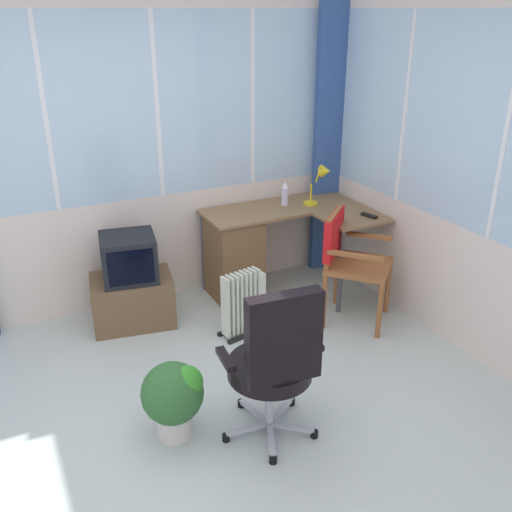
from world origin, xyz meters
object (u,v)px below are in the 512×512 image
at_px(desk, 243,251).
at_px(space_heater, 244,302).
at_px(office_chair, 276,358).
at_px(potted_plant, 174,395).
at_px(spray_bottle, 285,194).
at_px(desk_lamp, 322,179).
at_px(wooden_armchair, 345,252).
at_px(tv_remote, 369,216).
at_px(tv_on_stand, 132,286).

height_order(desk, space_heater, desk).
bearing_deg(space_heater, office_chair, -106.87).
height_order(office_chair, potted_plant, office_chair).
bearing_deg(potted_plant, desk, 52.39).
distance_m(spray_bottle, space_heater, 1.14).
bearing_deg(office_chair, space_heater, 73.13).
xyz_separation_m(desk_lamp, wooden_armchair, (-0.18, -0.66, -0.41)).
relative_size(tv_remote, tv_on_stand, 0.20).
height_order(wooden_armchair, space_heater, wooden_armchair).
xyz_separation_m(wooden_armchair, office_chair, (-1.19, -1.04, -0.03)).
relative_size(tv_remote, wooden_armchair, 0.16).
bearing_deg(desk, wooden_armchair, -53.30).
height_order(tv_remote, wooden_armchair, wooden_armchair).
bearing_deg(tv_on_stand, spray_bottle, 4.15).
bearing_deg(potted_plant, space_heater, 45.49).
distance_m(desk, wooden_armchair, 0.95).
xyz_separation_m(tv_on_stand, potted_plant, (-0.13, -1.43, -0.04)).
distance_m(wooden_armchair, potted_plant, 1.89).
distance_m(desk_lamp, tv_on_stand, 1.88).
xyz_separation_m(spray_bottle, potted_plant, (-1.59, -1.54, -0.58)).
relative_size(spray_bottle, office_chair, 0.21).
bearing_deg(spray_bottle, tv_remote, -50.65).
bearing_deg(office_chair, desk, 70.45).
relative_size(wooden_armchair, potted_plant, 1.86).
bearing_deg(tv_on_stand, space_heater, -36.28).
height_order(spray_bottle, office_chair, office_chair).
distance_m(tv_remote, tv_on_stand, 2.05).
bearing_deg(wooden_armchair, desk, 126.70).
bearing_deg(tv_on_stand, wooden_armchair, -23.59).
bearing_deg(spray_bottle, wooden_armchair, -81.62).
xyz_separation_m(desk_lamp, potted_plant, (-1.88, -1.41, -0.72)).
xyz_separation_m(wooden_armchair, space_heater, (-0.83, 0.14, -0.33)).
relative_size(office_chair, tv_on_stand, 1.34).
height_order(spray_bottle, tv_on_stand, spray_bottle).
xyz_separation_m(tv_remote, potted_plant, (-2.07, -0.95, -0.49)).
height_order(desk, tv_remote, tv_remote).
distance_m(spray_bottle, potted_plant, 2.29).
xyz_separation_m(desk, wooden_armchair, (0.56, -0.75, 0.18)).
bearing_deg(wooden_armchair, tv_remote, 28.68).
bearing_deg(desk, office_chair, -109.55).
relative_size(desk_lamp, space_heater, 0.70).
xyz_separation_m(office_chair, tv_on_stand, (-0.38, 1.72, -0.23)).
height_order(desk_lamp, office_chair, desk_lamp).
bearing_deg(potted_plant, tv_on_stand, 84.73).
bearing_deg(potted_plant, wooden_armchair, 23.63).
xyz_separation_m(desk, tv_on_stand, (-1.02, -0.06, -0.09)).
bearing_deg(desk_lamp, tv_on_stand, 179.11).
bearing_deg(wooden_armchair, desk_lamp, 74.85).
bearing_deg(office_chair, spray_bottle, 59.62).
distance_m(wooden_armchair, office_chair, 1.58).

